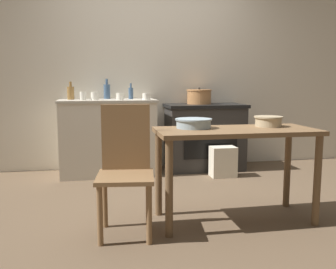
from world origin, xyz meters
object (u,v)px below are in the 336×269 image
at_px(stove, 204,136).
at_px(mixing_bowl_small, 194,123).
at_px(mixing_bowl_large, 268,121).
at_px(bottle_left, 71,93).
at_px(work_table, 236,144).
at_px(stock_pot, 199,97).
at_px(chair, 126,166).
at_px(cup_center_left, 95,96).
at_px(cup_mid_right, 146,97).
at_px(bottle_mid_left, 107,91).
at_px(flour_sack, 223,162).
at_px(cup_center_right, 83,96).
at_px(bottle_far_left, 131,93).
at_px(cup_center, 120,96).

relative_size(stove, mixing_bowl_small, 3.38).
relative_size(mixing_bowl_large, bottle_left, 1.10).
distance_m(work_table, stock_pot, 1.88).
distance_m(chair, cup_center_left, 1.81).
distance_m(stove, work_table, 1.83).
bearing_deg(chair, cup_mid_right, 84.10).
bearing_deg(stock_pot, mixing_bowl_large, -86.56).
relative_size(stock_pot, cup_center_left, 3.43).
xyz_separation_m(stove, cup_mid_right, (-0.77, -0.24, 0.52)).
height_order(stock_pot, bottle_mid_left, bottle_mid_left).
distance_m(flour_sack, cup_center_right, 1.79).
relative_size(stock_pot, cup_center_right, 3.36).
height_order(stove, flour_sack, stove).
xyz_separation_m(bottle_mid_left, cup_mid_right, (0.44, -0.39, -0.06)).
height_order(work_table, bottle_mid_left, bottle_mid_left).
bearing_deg(flour_sack, stove, 102.51).
height_order(stock_pot, bottle_far_left, bottle_far_left).
bearing_deg(mixing_bowl_small, work_table, -18.52).
bearing_deg(cup_center_right, work_table, -54.03).
bearing_deg(mixing_bowl_large, flour_sack, 87.39).
distance_m(cup_center_left, cup_mid_right, 0.60).
bearing_deg(bottle_mid_left, bottle_far_left, -20.14).
distance_m(flour_sack, stock_pot, 0.90).
relative_size(mixing_bowl_large, cup_center_left, 2.55).
bearing_deg(stove, chair, -121.52).
height_order(stock_pot, cup_center_right, stock_pot).
height_order(cup_center, cup_mid_right, cup_center).
bearing_deg(cup_mid_right, cup_center_left, 168.95).
bearing_deg(work_table, cup_center_left, 122.93).
height_order(mixing_bowl_large, cup_center, cup_center).
bearing_deg(chair, bottle_mid_left, 98.89).
bearing_deg(work_table, cup_center, 115.68).
relative_size(stock_pot, mixing_bowl_large, 1.35).
distance_m(mixing_bowl_large, cup_center_right, 2.20).
bearing_deg(stove, bottle_far_left, 177.33).
relative_size(mixing_bowl_large, mixing_bowl_small, 0.80).
xyz_separation_m(work_table, cup_center_left, (-1.08, 1.67, 0.32)).
distance_m(mixing_bowl_small, cup_mid_right, 1.47).
height_order(chair, stock_pot, stock_pot).
height_order(mixing_bowl_large, cup_center_right, cup_center_right).
relative_size(work_table, bottle_mid_left, 5.10).
height_order(stock_pot, cup_center_left, stock_pot).
bearing_deg(mixing_bowl_large, chair, -172.06).
distance_m(chair, mixing_bowl_small, 0.65).
xyz_separation_m(chair, bottle_left, (-0.49, 1.90, 0.48)).
relative_size(chair, bottle_far_left, 4.92).
relative_size(mixing_bowl_small, cup_center_right, 3.11).
xyz_separation_m(bottle_far_left, cup_center_right, (-0.56, -0.17, -0.03)).
distance_m(cup_center_left, cup_center, 0.29).
height_order(work_table, cup_mid_right, cup_mid_right).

